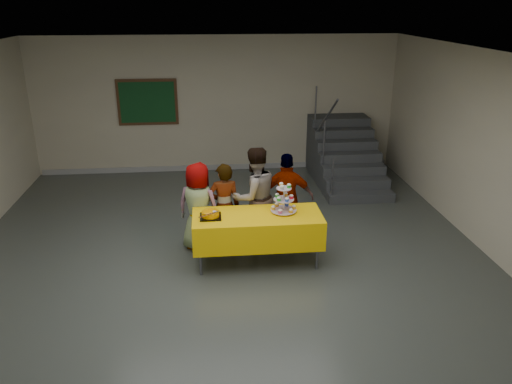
# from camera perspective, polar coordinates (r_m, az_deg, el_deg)

# --- Properties ---
(room_shell) EXTENTS (10.00, 10.04, 3.02)m
(room_shell) POSITION_cam_1_polar(r_m,az_deg,el_deg) (6.25, -3.46, 6.72)
(room_shell) COLOR #4C514C
(room_shell) RESTS_ON ground
(bake_table) EXTENTS (1.88, 0.78, 0.77)m
(bake_table) POSITION_cam_1_polar(r_m,az_deg,el_deg) (7.32, 0.16, -4.17)
(bake_table) COLOR #595960
(bake_table) RESTS_ON ground
(cupcake_stand) EXTENTS (0.38, 0.38, 0.44)m
(cupcake_stand) POSITION_cam_1_polar(r_m,az_deg,el_deg) (7.28, 3.19, -1.07)
(cupcake_stand) COLOR silver
(cupcake_stand) RESTS_ON bake_table
(bear_cake) EXTENTS (0.32, 0.36, 0.12)m
(bear_cake) POSITION_cam_1_polar(r_m,az_deg,el_deg) (7.16, -5.23, -2.47)
(bear_cake) COLOR black
(bear_cake) RESTS_ON bake_table
(schoolchild_a) EXTENTS (0.81, 0.68, 1.41)m
(schoolchild_a) POSITION_cam_1_polar(r_m,az_deg,el_deg) (7.72, -6.59, -1.71)
(schoolchild_a) COLOR slate
(schoolchild_a) RESTS_ON ground
(schoolchild_b) EXTENTS (0.54, 0.39, 1.38)m
(schoolchild_b) POSITION_cam_1_polar(r_m,az_deg,el_deg) (7.75, -3.66, -1.63)
(schoolchild_b) COLOR slate
(schoolchild_b) RESTS_ON ground
(schoolchild_c) EXTENTS (0.95, 0.85, 1.60)m
(schoolchild_c) POSITION_cam_1_polar(r_m,az_deg,el_deg) (7.81, -0.17, -0.54)
(schoolchild_c) COLOR slate
(schoolchild_c) RESTS_ON ground
(schoolchild_d) EXTENTS (0.89, 0.46, 1.46)m
(schoolchild_d) POSITION_cam_1_polar(r_m,az_deg,el_deg) (7.99, 3.56, -0.63)
(schoolchild_d) COLOR slate
(schoolchild_d) RESTS_ON ground
(staircase) EXTENTS (1.30, 2.40, 2.04)m
(staircase) POSITION_cam_1_polar(r_m,az_deg,el_deg) (11.05, 9.93, 3.99)
(staircase) COLOR #424447
(staircase) RESTS_ON ground
(noticeboard) EXTENTS (1.30, 0.05, 1.00)m
(noticeboard) POSITION_cam_1_polar(r_m,az_deg,el_deg) (11.27, -12.30, 9.99)
(noticeboard) COLOR #472B16
(noticeboard) RESTS_ON ground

